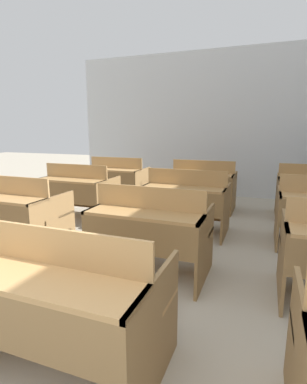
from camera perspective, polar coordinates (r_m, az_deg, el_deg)
wall_back at (r=6.71m, az=12.84°, el=12.40°), size 6.60×0.06×3.07m
bench_front_center at (r=1.90m, az=-16.39°, el=-19.15°), size 1.11×0.76×0.90m
bench_second_left at (r=3.95m, az=-25.01°, el=-3.52°), size 1.11×0.76×0.90m
bench_second_center at (r=2.96m, az=-0.66°, el=-7.27°), size 1.11×0.76×0.90m
bench_third_left at (r=4.93m, az=-14.22°, el=0.10°), size 1.11×0.76×0.90m
bench_third_center at (r=4.18m, az=6.28°, el=-1.65°), size 1.11×0.76×0.90m
bench_back_left at (r=6.02m, az=-6.97°, el=2.43°), size 1.11×0.76×0.90m
bench_back_center at (r=5.46m, az=9.39°, el=1.40°), size 1.11×0.76×0.90m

